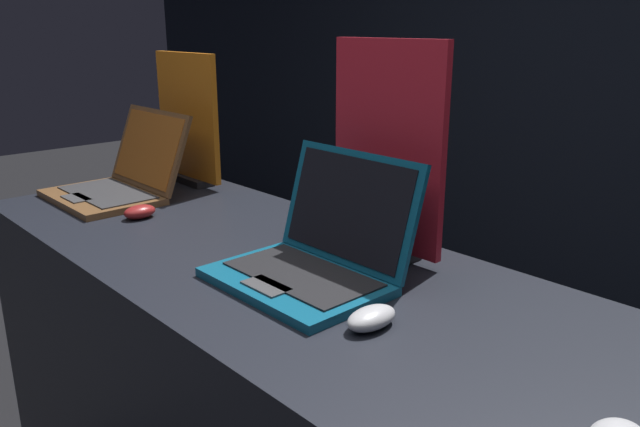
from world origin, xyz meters
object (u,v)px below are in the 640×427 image
at_px(laptop_front, 121,178).
at_px(mouse_middle, 371,318).
at_px(mouse_front, 140,212).
at_px(promo_stand_middle, 387,156).
at_px(laptop_middle, 317,251).
at_px(promo_stand_front, 188,123).

xyz_separation_m(laptop_front, mouse_middle, (1.17, -0.08, -0.04)).
xyz_separation_m(mouse_front, promo_stand_middle, (0.67, 0.30, 0.22)).
relative_size(laptop_front, promo_stand_middle, 0.77).
height_order(mouse_front, mouse_middle, same).
bearing_deg(laptop_middle, promo_stand_middle, 90.00).
distance_m(promo_stand_front, promo_stand_middle, 0.93).
height_order(laptop_front, promo_stand_front, promo_stand_front).
relative_size(promo_stand_front, mouse_middle, 4.01).
bearing_deg(laptop_front, promo_stand_middle, 13.79).
relative_size(laptop_front, promo_stand_front, 0.87).
distance_m(laptop_front, promo_stand_middle, 0.97).
bearing_deg(mouse_middle, mouse_front, 179.52).
relative_size(mouse_front, laptop_middle, 0.25).
distance_m(laptop_front, laptop_middle, 0.93).
bearing_deg(mouse_front, laptop_middle, 6.55).
bearing_deg(promo_stand_middle, laptop_middle, -90.00).
xyz_separation_m(laptop_front, promo_stand_middle, (0.93, 0.23, 0.18)).
xyz_separation_m(promo_stand_front, promo_stand_middle, (0.93, -0.03, 0.03)).
xyz_separation_m(laptop_middle, promo_stand_middle, (0.00, 0.22, 0.18)).
bearing_deg(laptop_middle, laptop_front, -179.61).
distance_m(laptop_front, mouse_front, 0.27).
relative_size(laptop_front, mouse_middle, 3.50).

